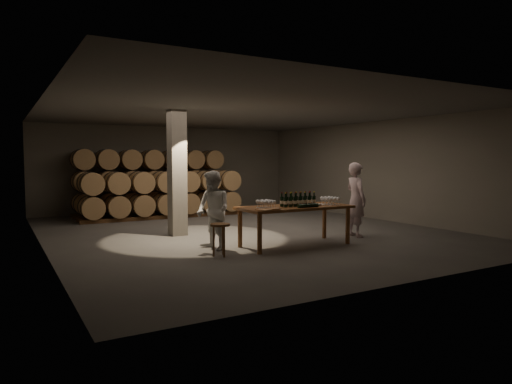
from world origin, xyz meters
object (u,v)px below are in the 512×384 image
person_man (356,200)px  person_woman (213,210)px  stool (220,230)px  notebook_near (272,209)px  tasting_table (295,211)px  plate (318,204)px  bottle_cluster (298,201)px

person_man → person_woman: person_man is taller
stool → notebook_near: bearing=-10.1°
person_woman → stool: bearing=-23.6°
tasting_table → person_woman: bearing=165.4°
tasting_table → plate: 0.63m
bottle_cluster → notebook_near: size_ratio=3.46×
tasting_table → person_man: (2.03, 0.24, 0.14)m
person_man → person_woman: (-3.84, 0.23, -0.08)m
tasting_table → bottle_cluster: size_ratio=3.02×
person_woman → person_man: bearing=75.8°
bottle_cluster → stool: bearing=-175.2°
bottle_cluster → plate: bottle_cluster is taller
person_man → person_woman: size_ratio=1.10×
tasting_table → stool: 1.99m
stool → person_woman: size_ratio=0.39×
stool → person_man: 4.04m
notebook_near → stool: size_ratio=0.38×
notebook_near → person_man: size_ratio=0.13×
bottle_cluster → plate: bearing=-1.5°
plate → notebook_near: bearing=-166.5°
plate → person_man: (1.41, 0.29, 0.03)m
tasting_table → bottle_cluster: 0.23m
bottle_cluster → plate: (0.56, -0.01, -0.11)m
stool → person_woman: 0.76m
tasting_table → person_woman: (-1.81, 0.47, 0.06)m
bottle_cluster → plate: size_ratio=2.93×
bottle_cluster → notebook_near: bottle_cluster is taller
notebook_near → plate: bearing=17.1°
bottle_cluster → stool: (-2.02, -0.17, -0.48)m
tasting_table → stool: tasting_table is taller
stool → person_woman: (0.16, 0.68, 0.31)m
plate → stool: (-2.59, -0.16, -0.37)m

